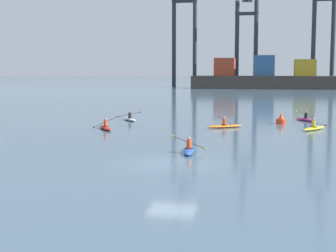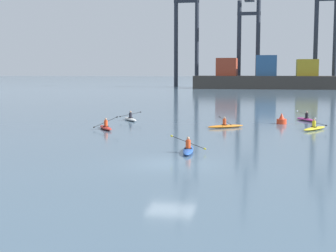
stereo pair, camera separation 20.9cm
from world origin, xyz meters
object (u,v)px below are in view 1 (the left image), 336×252
at_px(container_barge, 264,78).
at_px(kayak_white, 130,119).
at_px(channel_buoy, 281,120).
at_px(gantry_crane_west, 184,20).
at_px(gantry_crane_east_mid, 324,18).
at_px(kayak_orange, 225,126).
at_px(kayak_yellow, 314,128).
at_px(gantry_crane_west_mid, 247,27).
at_px(kayak_red, 105,127).
at_px(kayak_blue, 189,150).
at_px(kayak_magenta, 305,119).

height_order(container_barge, kayak_white, container_barge).
height_order(container_barge, channel_buoy, container_barge).
height_order(gantry_crane_west, gantry_crane_east_mid, gantry_crane_east_mid).
distance_m(kayak_orange, kayak_yellow, 7.29).
relative_size(gantry_crane_west_mid, kayak_red, 10.97).
bearing_deg(kayak_orange, kayak_white, 155.21).
xyz_separation_m(gantry_crane_west_mid, kayak_white, (-7.08, -98.47, -16.92)).
height_order(channel_buoy, kayak_white, channel_buoy).
bearing_deg(channel_buoy, container_barge, 91.38).
xyz_separation_m(kayak_blue, kayak_yellow, (8.33, 13.22, 0.00)).
relative_size(gantry_crane_west_mid, kayak_orange, 11.18).
distance_m(channel_buoy, kayak_white, 14.39).
height_order(gantry_crane_east_mid, kayak_red, gantry_crane_east_mid).
distance_m(container_barge, kayak_red, 99.39).
bearing_deg(kayak_magenta, kayak_yellow, -89.03).
xyz_separation_m(container_barge, kayak_blue, (-3.61, -108.94, -2.76)).
height_order(channel_buoy, kayak_blue, kayak_blue).
bearing_deg(kayak_magenta, kayak_red, -147.80).
distance_m(kayak_blue, kayak_white, 19.81).
relative_size(gantry_crane_west, channel_buoy, 40.04).
xyz_separation_m(kayak_blue, kayak_orange, (1.04, 13.41, 0.00)).
height_order(kayak_yellow, kayak_magenta, kayak_magenta).
height_order(gantry_crane_east_mid, kayak_yellow, gantry_crane_east_mid).
distance_m(gantry_crane_west_mid, gantry_crane_east_mid, 21.07).
bearing_deg(channel_buoy, kayak_orange, -138.82).
distance_m(gantry_crane_west, kayak_white, 104.24).
relative_size(gantry_crane_west_mid, kayak_magenta, 10.63).
relative_size(kayak_blue, kayak_orange, 1.09).
height_order(kayak_red, kayak_magenta, kayak_red).
distance_m(kayak_red, kayak_magenta, 19.84).
bearing_deg(kayak_yellow, gantry_crane_west_mid, 95.45).
bearing_deg(gantry_crane_west, kayak_magenta, -74.11).
distance_m(gantry_crane_east_mid, kayak_orange, 106.28).
height_order(channel_buoy, kayak_orange, channel_buoy).
relative_size(kayak_orange, kayak_yellow, 0.99).
height_order(gantry_crane_east_mid, kayak_blue, gantry_crane_east_mid).
height_order(gantry_crane_west_mid, channel_buoy, gantry_crane_west_mid).
bearing_deg(container_barge, gantry_crane_west_mid, 124.73).
xyz_separation_m(kayak_red, kayak_magenta, (16.79, 10.57, -0.00)).
xyz_separation_m(gantry_crane_east_mid, kayak_magenta, (-11.27, -95.44, -18.89)).
bearing_deg(kayak_yellow, container_barge, 92.83).
bearing_deg(kayak_white, gantry_crane_west_mid, 85.89).
xyz_separation_m(kayak_orange, kayak_yellow, (7.29, -0.19, 0.00)).
relative_size(channel_buoy, kayak_blue, 0.29).
bearing_deg(kayak_blue, container_barge, 88.10).
xyz_separation_m(gantry_crane_west, kayak_white, (11.32, -101.76, -19.54)).
relative_size(container_barge, channel_buoy, 38.43).
bearing_deg(kayak_orange, gantry_crane_west_mid, 91.42).
height_order(container_barge, gantry_crane_east_mid, gantry_crane_east_mid).
bearing_deg(kayak_red, kayak_yellow, 9.66).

